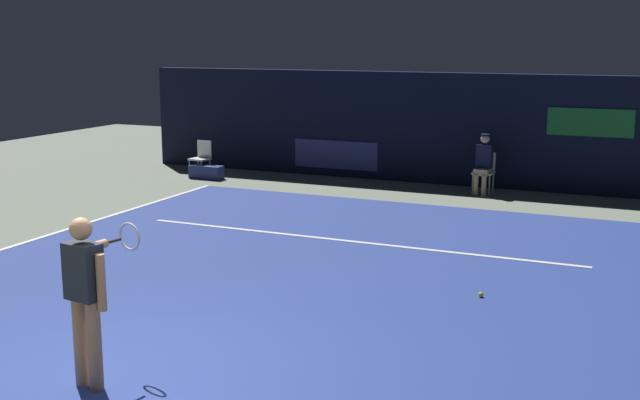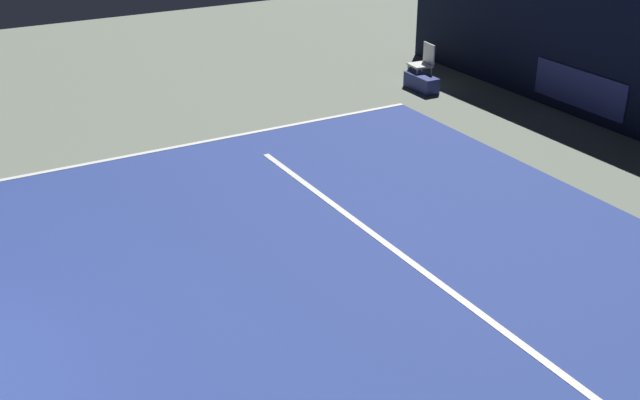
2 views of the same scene
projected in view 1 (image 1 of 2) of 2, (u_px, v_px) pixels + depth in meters
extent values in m
plane|color=gray|center=(303.00, 271.00, 12.01)|extent=(31.09, 31.09, 0.00)
cube|color=navy|center=(303.00, 270.00, 12.01)|extent=(10.04, 10.73, 0.01)
cube|color=white|center=(43.00, 237.00, 13.99)|extent=(0.10, 10.73, 0.01)
cube|color=white|center=(350.00, 241.00, 13.68)|extent=(7.83, 0.10, 0.01)
cube|color=black|center=(448.00, 129.00, 18.87)|extent=(15.87, 0.30, 2.60)
cube|color=navy|center=(336.00, 155.00, 19.99)|extent=(2.20, 0.04, 0.70)
cube|color=#1E6B2D|center=(590.00, 122.00, 17.40)|extent=(1.80, 0.04, 0.60)
cylinder|color=tan|center=(95.00, 346.00, 7.86)|extent=(0.14, 0.14, 0.92)
cylinder|color=tan|center=(81.00, 342.00, 7.97)|extent=(0.14, 0.14, 0.92)
cube|color=#1E232D|center=(83.00, 271.00, 7.77)|extent=(0.39, 0.28, 0.56)
sphere|color=tan|center=(81.00, 229.00, 7.69)|extent=(0.22, 0.22, 0.22)
cylinder|color=tan|center=(86.00, 248.00, 8.03)|extent=(0.17, 0.51, 0.09)
cylinder|color=tan|center=(101.00, 283.00, 7.68)|extent=(0.09, 0.09, 0.56)
cylinder|color=black|center=(109.00, 242.00, 8.27)|extent=(0.08, 0.30, 0.03)
torus|color=#B2B2B7|center=(130.00, 237.00, 8.50)|extent=(0.30, 0.07, 0.30)
cube|color=white|center=(483.00, 173.00, 17.84)|extent=(0.45, 0.41, 0.04)
cube|color=white|center=(486.00, 161.00, 17.98)|extent=(0.42, 0.04, 0.42)
cylinder|color=#B2B2B7|center=(473.00, 184.00, 17.82)|extent=(0.03, 0.03, 0.46)
cylinder|color=#B2B2B7|center=(489.00, 185.00, 17.66)|extent=(0.03, 0.03, 0.46)
cylinder|color=#B2B2B7|center=(477.00, 181.00, 18.12)|extent=(0.03, 0.03, 0.46)
cylinder|color=#B2B2B7|center=(493.00, 183.00, 17.96)|extent=(0.03, 0.03, 0.46)
cube|color=tan|center=(482.00, 172.00, 17.77)|extent=(0.33, 0.41, 0.14)
cylinder|color=tan|center=(476.00, 185.00, 17.70)|extent=(0.11, 0.11, 0.46)
cylinder|color=tan|center=(484.00, 185.00, 17.62)|extent=(0.11, 0.11, 0.46)
cube|color=#141933|center=(484.00, 156.00, 17.81)|extent=(0.35, 0.23, 0.52)
sphere|color=beige|center=(485.00, 139.00, 17.73)|extent=(0.20, 0.20, 0.20)
cylinder|color=#141933|center=(485.00, 135.00, 17.71)|extent=(0.19, 0.19, 0.04)
cube|color=white|center=(200.00, 159.00, 19.99)|extent=(0.48, 0.44, 0.04)
cube|color=white|center=(204.00, 149.00, 20.11)|extent=(0.42, 0.07, 0.42)
cylinder|color=#B2B2B7|center=(190.00, 168.00, 19.98)|extent=(0.03, 0.03, 0.44)
cylinder|color=#B2B2B7|center=(202.00, 170.00, 19.79)|extent=(0.03, 0.03, 0.44)
cylinder|color=#B2B2B7|center=(198.00, 166.00, 20.27)|extent=(0.03, 0.03, 0.44)
cylinder|color=#B2B2B7|center=(210.00, 168.00, 20.08)|extent=(0.03, 0.03, 0.44)
sphere|color=#CCE033|center=(481.00, 295.00, 10.75)|extent=(0.07, 0.07, 0.07)
cube|color=navy|center=(206.00, 172.00, 19.80)|extent=(0.84, 0.33, 0.32)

